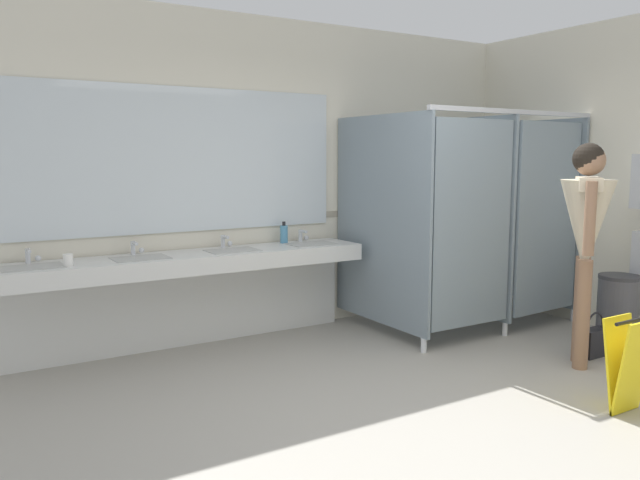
{
  "coord_description": "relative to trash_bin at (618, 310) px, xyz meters",
  "views": [
    {
      "loc": [
        -2.64,
        -2.66,
        1.6
      ],
      "look_at": [
        -0.28,
        1.18,
        1.01
      ],
      "focal_mm": 35.69,
      "sensor_mm": 36.0,
      "label": 1
    }
  ],
  "objects": [
    {
      "name": "person_standing",
      "position": [
        -0.73,
        -0.17,
        0.78
      ],
      "size": [
        0.56,
        0.56,
        1.7
      ],
      "color": "#8C664C",
      "rests_on": "ground_plane"
    },
    {
      "name": "trash_bin",
      "position": [
        0.0,
        0.0,
        0.0
      ],
      "size": [
        0.34,
        0.34,
        0.61
      ],
      "color": "#47474C",
      "rests_on": "ground_plane"
    },
    {
      "name": "soap_dispenser",
      "position": [
        -2.22,
        1.87,
        0.6
      ],
      "size": [
        0.07,
        0.07,
        0.2
      ],
      "color": "teal",
      "rests_on": "vanity_counter"
    },
    {
      "name": "wall_back_tile_band",
      "position": [
        -2.3,
        2.0,
        0.75
      ],
      "size": [
        5.97,
        0.01,
        0.06
      ],
      "primitive_type": "cube",
      "color": "#9E937F",
      "rests_on": "wall_back"
    },
    {
      "name": "ground_plane",
      "position": [
        -2.3,
        -0.52,
        -0.35
      ],
      "size": [
        5.97,
        5.63,
        0.1
      ],
      "primitive_type": "cube",
      "color": "#9E998E"
    },
    {
      "name": "handbag",
      "position": [
        -0.44,
        -0.1,
        -0.18
      ],
      "size": [
        0.26,
        0.12,
        0.37
      ],
      "color": "black",
      "rests_on": "ground_plane"
    },
    {
      "name": "vanity_counter",
      "position": [
        -3.19,
        1.8,
        0.3
      ],
      "size": [
        3.09,
        0.53,
        0.94
      ],
      "color": "silver",
      "rests_on": "ground_plane"
    },
    {
      "name": "wet_floor_sign",
      "position": [
        -1.28,
        -0.91,
        0.01
      ],
      "size": [
        0.28,
        0.19,
        0.6
      ],
      "color": "yellow",
      "rests_on": "ground_plane"
    },
    {
      "name": "wall_back",
      "position": [
        -2.3,
        2.06,
        1.11
      ],
      "size": [
        5.97,
        0.12,
        2.83
      ],
      "primitive_type": "cube",
      "color": "beige",
      "rests_on": "ground_plane"
    },
    {
      "name": "mirror_panel",
      "position": [
        -3.19,
        1.99,
        1.27
      ],
      "size": [
        2.99,
        0.02,
        1.21
      ],
      "primitive_type": "cube",
      "color": "silver",
      "rests_on": "wall_back"
    },
    {
      "name": "paper_cup",
      "position": [
        -4.12,
        1.61,
        0.56
      ],
      "size": [
        0.07,
        0.07,
        0.09
      ],
      "primitive_type": "cylinder",
      "color": "white",
      "rests_on": "vanity_counter"
    },
    {
      "name": "bathroom_stalls",
      "position": [
        -0.6,
        1.12,
        0.75
      ],
      "size": [
        1.97,
        1.36,
        2.01
      ],
      "color": "gray",
      "rests_on": "ground_plane"
    }
  ]
}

